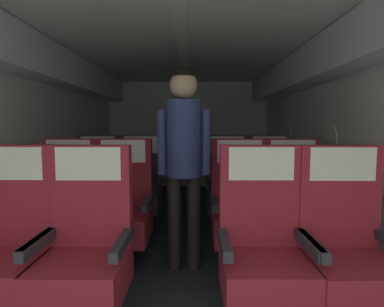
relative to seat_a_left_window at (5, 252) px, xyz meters
The scene contains 15 objects.
ground 1.80m from the seat_a_left_window, 55.27° to the left, with size 3.33×6.21×0.02m, color #23282D.
fuselage_shell 2.21m from the seat_a_left_window, 59.47° to the left, with size 3.21×5.86×2.09m.
seat_a_left_window is the anchor object (origin of this frame).
seat_a_left_aisle 0.48m from the seat_a_left_window, ahead, with size 0.52×0.50×1.08m.
seat_a_right_aisle 2.00m from the seat_a_left_window, ahead, with size 0.52×0.50×1.08m.
seat_a_right_window 1.51m from the seat_a_left_window, ahead, with size 0.52×0.50×1.08m.
seat_b_left_window 0.90m from the seat_a_left_window, 90.55° to the left, with size 0.52×0.50×1.08m.
seat_b_left_aisle 1.01m from the seat_a_left_window, 61.21° to the left, with size 0.52×0.50×1.08m.
seat_b_right_aisle 2.17m from the seat_a_left_window, 23.95° to the left, with size 0.52×0.50×1.08m.
seat_b_right_window 1.75m from the seat_a_left_window, 30.22° to the left, with size 0.52×0.50×1.08m.
seat_c_left_window 1.78m from the seat_a_left_window, 90.57° to the left, with size 0.52×0.50×1.08m.
seat_c_left_aisle 1.86m from the seat_a_left_window, 74.89° to the left, with size 0.52×0.50×1.08m.
seat_c_right_aisle 2.69m from the seat_a_left_window, 42.00° to the left, with size 0.52×0.50×1.08m.
seat_c_right_window 2.33m from the seat_a_left_window, 49.90° to the left, with size 0.52×0.50×1.08m.
flight_attendant 1.40m from the seat_a_left_window, 36.42° to the left, with size 0.43×0.28×1.66m.
Camera 1 is at (0.12, -0.29, 1.20)m, focal length 29.12 mm.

